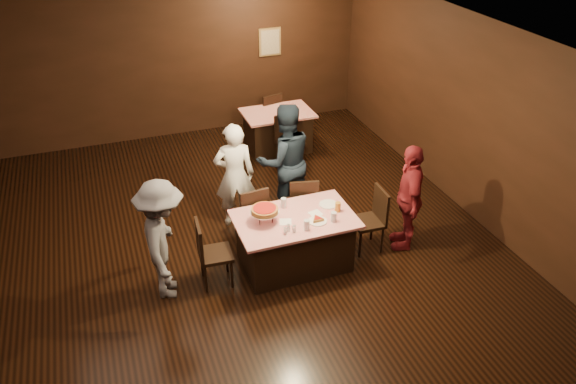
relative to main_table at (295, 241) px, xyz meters
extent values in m
plane|color=black|center=(-0.93, -0.15, -0.39)|extent=(10.00, 10.00, 0.00)
cube|color=silver|center=(-0.93, -0.15, 2.62)|extent=(8.00, 10.00, 0.04)
cube|color=black|center=(-0.93, 4.85, 1.11)|extent=(8.00, 0.04, 3.00)
cube|color=black|center=(3.07, -0.15, 1.11)|extent=(0.04, 10.00, 3.00)
cube|color=tan|center=(1.27, 4.82, 1.31)|extent=(0.46, 0.03, 0.56)
cube|color=beige|center=(1.27, 4.80, 1.31)|extent=(0.38, 0.01, 0.48)
cube|color=#B40C14|center=(0.00, 0.00, 0.00)|extent=(1.60, 1.00, 0.77)
cube|color=red|center=(0.95, 3.47, 0.00)|extent=(1.30, 0.90, 0.77)
cube|color=black|center=(-0.40, 0.75, 0.09)|extent=(0.46, 0.46, 0.95)
cube|color=black|center=(0.40, 0.75, 0.09)|extent=(0.50, 0.50, 0.95)
cube|color=black|center=(-1.10, 0.00, 0.09)|extent=(0.45, 0.45, 0.95)
cube|color=black|center=(1.10, 0.00, 0.09)|extent=(0.43, 0.43, 0.95)
cube|color=black|center=(0.95, 2.77, 0.09)|extent=(0.51, 0.51, 0.95)
cube|color=black|center=(0.95, 4.07, 0.09)|extent=(0.50, 0.50, 0.95)
imported|color=white|center=(-0.47, 1.28, 0.45)|extent=(0.66, 0.48, 1.66)
imported|color=#172231|center=(0.33, 1.30, 0.54)|extent=(0.90, 0.71, 1.84)
imported|color=slate|center=(-1.73, 0.02, 0.43)|extent=(0.78, 1.15, 1.64)
imported|color=maroon|center=(1.67, -0.10, 0.42)|extent=(0.72, 1.02, 1.60)
cylinder|color=black|center=(-0.40, 0.15, 0.46)|extent=(0.01, 0.01, 0.15)
cylinder|color=black|center=(-0.49, 0.00, 0.46)|extent=(0.01, 0.01, 0.15)
cylinder|color=black|center=(-0.31, 0.00, 0.46)|extent=(0.01, 0.01, 0.15)
cylinder|color=silver|center=(-0.40, 0.05, 0.54)|extent=(0.38, 0.38, 0.01)
cylinder|color=#B27233|center=(-0.40, 0.05, 0.57)|extent=(0.35, 0.35, 0.05)
cylinder|color=#A5140C|center=(-0.40, 0.05, 0.60)|extent=(0.30, 0.30, 0.01)
cylinder|color=white|center=(0.25, -0.18, 0.39)|extent=(0.25, 0.25, 0.01)
cylinder|color=#B27233|center=(0.25, -0.18, 0.42)|extent=(0.18, 0.18, 0.04)
cylinder|color=#A5140C|center=(0.25, -0.18, 0.44)|extent=(0.14, 0.14, 0.01)
cylinder|color=white|center=(0.55, 0.15, 0.39)|extent=(0.25, 0.25, 0.01)
cylinder|color=silver|center=(0.05, -0.30, 0.46)|extent=(0.08, 0.08, 0.14)
cylinder|color=silver|center=(0.45, -0.25, 0.46)|extent=(0.08, 0.08, 0.14)
cylinder|color=#BF7F26|center=(0.60, -0.05, 0.46)|extent=(0.08, 0.08, 0.14)
cylinder|color=silver|center=(-0.05, 0.30, 0.46)|extent=(0.08, 0.08, 0.14)
cylinder|color=silver|center=(-0.18, -0.25, 0.43)|extent=(0.04, 0.04, 0.08)
cylinder|color=silver|center=(-0.18, -0.25, 0.47)|extent=(0.05, 0.05, 0.02)
cylinder|color=silver|center=(-0.12, -0.30, 0.43)|extent=(0.04, 0.04, 0.08)
cylinder|color=silver|center=(-0.12, -0.30, 0.47)|extent=(0.05, 0.05, 0.02)
cylinder|color=silver|center=(-0.24, -0.30, 0.43)|extent=(0.04, 0.04, 0.08)
cylinder|color=silver|center=(-0.24, -0.30, 0.47)|extent=(0.05, 0.05, 0.02)
cube|color=white|center=(0.30, 0.00, 0.39)|extent=(0.19, 0.19, 0.01)
cube|color=white|center=(-0.15, -0.05, 0.39)|extent=(0.21, 0.21, 0.01)
camera|label=1|loc=(-2.20, -5.80, 4.52)|focal=35.00mm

